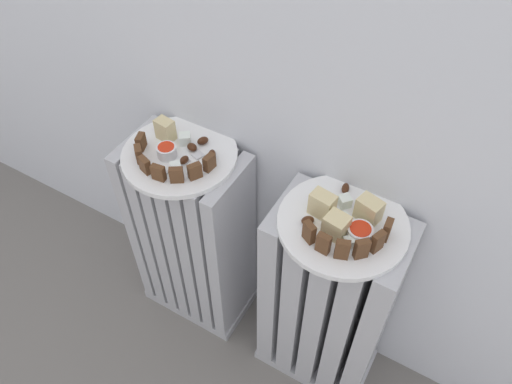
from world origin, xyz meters
TOP-DOWN VIEW (x-y plane):
  - radiator_left at (-0.19, 0.28)m, footprint 0.29×0.17m
  - radiator_right at (0.19, 0.28)m, footprint 0.29×0.17m
  - plate_left at (-0.19, 0.28)m, footprint 0.25×0.25m
  - plate_right at (0.19, 0.28)m, footprint 0.25×0.25m
  - dark_cake_slice_left_0 at (-0.27, 0.25)m, footprint 0.02×0.03m
  - dark_cake_slice_left_1 at (-0.25, 0.22)m, footprint 0.03×0.03m
  - dark_cake_slice_left_2 at (-0.22, 0.20)m, footprint 0.03×0.02m
  - dark_cake_slice_left_3 at (-0.18, 0.20)m, footprint 0.03×0.02m
  - dark_cake_slice_left_4 at (-0.14, 0.21)m, footprint 0.03×0.03m
  - dark_cake_slice_left_5 at (-0.12, 0.24)m, footprint 0.03×0.03m
  - dark_cake_slice_left_6 at (-0.11, 0.27)m, footprint 0.02×0.03m
  - marble_cake_slice_left_0 at (-0.24, 0.31)m, footprint 0.04×0.03m
  - turkish_delight_left_0 at (-0.16, 0.23)m, footprint 0.03×0.03m
  - turkish_delight_left_1 at (-0.20, 0.31)m, footprint 0.03×0.03m
  - medjool_date_left_0 at (-0.16, 0.33)m, footprint 0.03×0.03m
  - medjool_date_left_1 at (-0.17, 0.30)m, footprint 0.03×0.03m
  - medjool_date_left_2 at (-0.12, 0.30)m, footprint 0.03×0.03m
  - medjool_date_left_3 at (-0.16, 0.26)m, footprint 0.02×0.02m
  - jam_bowl_left at (-0.21, 0.26)m, footprint 0.04×0.04m
  - dark_cake_slice_right_0 at (0.15, 0.21)m, footprint 0.03×0.02m
  - dark_cake_slice_right_1 at (0.18, 0.20)m, footprint 0.03×0.01m
  - dark_cake_slice_right_2 at (0.22, 0.20)m, footprint 0.03×0.02m
  - dark_cake_slice_right_3 at (0.25, 0.22)m, footprint 0.03×0.03m
  - dark_cake_slice_right_4 at (0.27, 0.25)m, footprint 0.02×0.03m
  - dark_cake_slice_right_5 at (0.27, 0.29)m, footprint 0.01×0.03m
  - marble_cake_slice_right_0 at (0.14, 0.28)m, footprint 0.05×0.04m
  - marble_cake_slice_right_1 at (0.22, 0.31)m, footprint 0.05×0.04m
  - marble_cake_slice_right_2 at (0.19, 0.25)m, footprint 0.05×0.04m
  - turkish_delight_right_0 at (0.19, 0.28)m, footprint 0.02×0.02m
  - turkish_delight_right_1 at (0.17, 0.32)m, footprint 0.03×0.03m
  - turkish_delight_right_2 at (0.22, 0.23)m, footprint 0.03×0.03m
  - medjool_date_right_0 at (0.13, 0.24)m, footprint 0.03×0.03m
  - medjool_date_right_1 at (0.16, 0.36)m, footprint 0.02×0.03m
  - jam_bowl_right at (0.23, 0.26)m, footprint 0.05×0.05m
  - fork at (-0.16, 0.27)m, footprint 0.05×0.09m

SIDE VIEW (x-z plane):
  - radiator_right at x=0.19m, z-range 0.00..0.58m
  - radiator_left at x=-0.19m, z-range 0.00..0.58m
  - plate_left at x=-0.19m, z-range 0.58..0.59m
  - plate_right at x=0.19m, z-range 0.58..0.59m
  - fork at x=-0.16m, z-range 0.59..0.60m
  - medjool_date_right_0 at x=0.13m, z-range 0.59..0.61m
  - medjool_date_right_1 at x=0.16m, z-range 0.59..0.61m
  - medjool_date_left_1 at x=-0.17m, z-range 0.59..0.61m
  - medjool_date_left_2 at x=-0.12m, z-range 0.59..0.61m
  - medjool_date_left_3 at x=-0.16m, z-range 0.59..0.61m
  - medjool_date_left_0 at x=-0.16m, z-range 0.59..0.61m
  - turkish_delight_right_0 at x=0.19m, z-range 0.59..0.61m
  - turkish_delight_right_2 at x=0.22m, z-range 0.59..0.61m
  - turkish_delight_left_0 at x=-0.16m, z-range 0.59..0.61m
  - turkish_delight_right_1 at x=0.17m, z-range 0.59..0.61m
  - turkish_delight_left_1 at x=-0.20m, z-range 0.59..0.62m
  - jam_bowl_right at x=0.23m, z-range 0.59..0.62m
  - jam_bowl_left at x=-0.21m, z-range 0.59..0.62m
  - dark_cake_slice_left_0 at x=-0.27m, z-range 0.59..0.63m
  - dark_cake_slice_left_1 at x=-0.25m, z-range 0.59..0.63m
  - dark_cake_slice_left_2 at x=-0.22m, z-range 0.59..0.63m
  - dark_cake_slice_left_3 at x=-0.18m, z-range 0.59..0.63m
  - dark_cake_slice_left_4 at x=-0.14m, z-range 0.59..0.63m
  - dark_cake_slice_left_5 at x=-0.12m, z-range 0.59..0.63m
  - dark_cake_slice_left_6 at x=-0.11m, z-range 0.59..0.63m
  - dark_cake_slice_right_0 at x=0.15m, z-range 0.59..0.64m
  - dark_cake_slice_right_1 at x=0.18m, z-range 0.59..0.64m
  - dark_cake_slice_right_2 at x=0.22m, z-range 0.59..0.64m
  - dark_cake_slice_right_3 at x=0.25m, z-range 0.59..0.64m
  - dark_cake_slice_right_4 at x=0.27m, z-range 0.59..0.64m
  - dark_cake_slice_right_5 at x=0.27m, z-range 0.59..0.64m
  - marble_cake_slice_right_2 at x=0.19m, z-range 0.59..0.64m
  - marble_cake_slice_right_1 at x=0.22m, z-range 0.59..0.64m
  - marble_cake_slice_left_0 at x=-0.24m, z-range 0.59..0.64m
  - marble_cake_slice_right_0 at x=0.14m, z-range 0.59..0.64m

